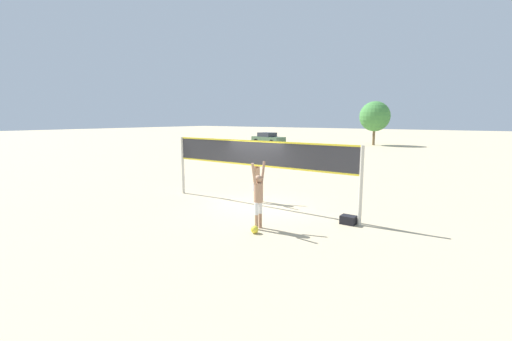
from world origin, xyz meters
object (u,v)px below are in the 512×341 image
object	(u,v)px
volleyball_net	(256,159)
tree_left_cluster	(375,116)
player_blocker	(256,176)
parked_car_near	(268,139)
volleyball	(255,229)
gear_bag	(348,220)
player_spiker	(258,194)

from	to	relation	value
volleyball_net	tree_left_cluster	world-z (taller)	tree_left_cluster
player_blocker	parked_car_near	bearing A→B (deg)	-147.31
volleyball	volleyball_net	bearing A→B (deg)	124.81
player_blocker	tree_left_cluster	world-z (taller)	tree_left_cluster
volleyball	parked_car_near	world-z (taller)	parked_car_near
gear_bag	tree_left_cluster	size ratio (longest dim) A/B	0.09
player_blocker	gear_bag	world-z (taller)	player_blocker
player_spiker	tree_left_cluster	world-z (taller)	tree_left_cluster
player_spiker	player_blocker	xyz separation A→B (m)	(-2.03, 2.76, -0.02)
volleyball_net	player_spiker	size ratio (longest dim) A/B	3.96
player_spiker	volleyball	bearing A→B (deg)	-159.03
player_spiker	parked_car_near	size ratio (longest dim) A/B	0.43
gear_bag	parked_car_near	distance (m)	34.94
player_spiker	gear_bag	xyz separation A→B (m)	(2.08, 2.05, -0.94)
gear_bag	volleyball_net	bearing A→B (deg)	178.41
player_spiker	tree_left_cluster	xyz separation A→B (m)	(-7.18, 35.46, 2.50)
volleyball_net	parked_car_near	size ratio (longest dim) A/B	1.69
player_blocker	volleyball	size ratio (longest dim) A/B	8.72
player_blocker	gear_bag	distance (m)	4.28
volleyball	parked_car_near	distance (m)	35.84
volleyball_net	player_spiker	distance (m)	2.80
volleyball	player_spiker	bearing A→B (deg)	110.97
volleyball_net	player_spiker	xyz separation A→B (m)	(1.63, -2.15, -0.74)
tree_left_cluster	volleyball	bearing A→B (deg)	-78.43
player_spiker	volleyball	xyz separation A→B (m)	(0.16, -0.42, -0.97)
volleyball_net	parked_car_near	bearing A→B (deg)	122.72
volleyball	tree_left_cluster	xyz separation A→B (m)	(-7.35, 35.88, 3.47)
gear_bag	tree_left_cluster	xyz separation A→B (m)	(-9.26, 33.41, 3.45)
player_spiker	volleyball	size ratio (longest dim) A/B	8.89
player_blocker	player_spiker	bearing A→B (deg)	36.44
volleyball	gear_bag	bearing A→B (deg)	52.13
player_blocker	gear_bag	xyz separation A→B (m)	(4.11, -0.71, -0.92)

